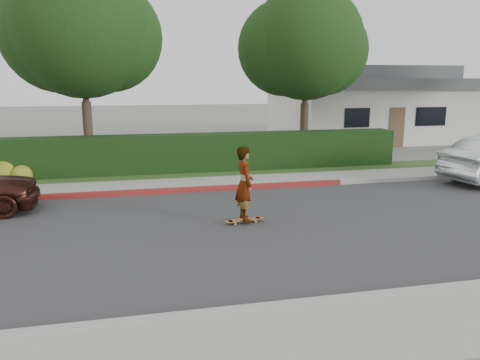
# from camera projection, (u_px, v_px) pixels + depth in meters

# --- Properties ---
(ground) EXTENTS (120.00, 120.00, 0.00)m
(ground) POSITION_uv_depth(u_px,v_px,m) (371.00, 220.00, 11.85)
(ground) COLOR slate
(ground) RESTS_ON ground
(road) EXTENTS (60.00, 8.00, 0.01)m
(road) POSITION_uv_depth(u_px,v_px,m) (371.00, 220.00, 11.85)
(road) COLOR #2D2D30
(road) RESTS_ON ground
(curb_far) EXTENTS (60.00, 0.20, 0.15)m
(curb_far) POSITION_uv_depth(u_px,v_px,m) (312.00, 184.00, 15.75)
(curb_far) COLOR #9E9E99
(curb_far) RESTS_ON ground
(curb_red_section) EXTENTS (12.00, 0.21, 0.15)m
(curb_red_section) POSITION_uv_depth(u_px,v_px,m) (162.00, 191.00, 14.67)
(curb_red_section) COLOR maroon
(curb_red_section) RESTS_ON ground
(sidewalk_far) EXTENTS (60.00, 1.60, 0.12)m
(sidewalk_far) POSITION_uv_depth(u_px,v_px,m) (303.00, 179.00, 16.61)
(sidewalk_far) COLOR gray
(sidewalk_far) RESTS_ON ground
(planting_strip) EXTENTS (60.00, 1.60, 0.10)m
(planting_strip) POSITION_uv_depth(u_px,v_px,m) (288.00, 171.00, 18.14)
(planting_strip) COLOR #2D4C1E
(planting_strip) RESTS_ON ground
(hedge) EXTENTS (15.00, 1.00, 1.50)m
(hedge) POSITION_uv_depth(u_px,v_px,m) (209.00, 153.00, 17.92)
(hedge) COLOR black
(hedge) RESTS_ON ground
(flowering_shrub) EXTENTS (1.40, 1.00, 0.90)m
(flowering_shrub) POSITION_uv_depth(u_px,v_px,m) (10.00, 174.00, 16.05)
(flowering_shrub) COLOR #2D4C19
(flowering_shrub) RESTS_ON ground
(tree_left) EXTENTS (5.99, 5.21, 8.00)m
(tree_left) POSITION_uv_depth(u_px,v_px,m) (82.00, 32.00, 17.43)
(tree_left) COLOR #33261C
(tree_left) RESTS_ON ground
(tree_center) EXTENTS (5.66, 4.84, 7.44)m
(tree_center) POSITION_uv_depth(u_px,v_px,m) (304.00, 46.00, 19.92)
(tree_center) COLOR #33261C
(tree_center) RESTS_ON ground
(house) EXTENTS (10.60, 8.60, 4.30)m
(house) POSITION_uv_depth(u_px,v_px,m) (365.00, 104.00, 28.40)
(house) COLOR beige
(house) RESTS_ON ground
(skateboard) EXTENTS (1.04, 0.36, 0.09)m
(skateboard) POSITION_uv_depth(u_px,v_px,m) (244.00, 220.00, 11.59)
(skateboard) COLOR #BA7333
(skateboard) RESTS_ON ground
(skateboarder) EXTENTS (0.47, 0.68, 1.83)m
(skateboarder) POSITION_uv_depth(u_px,v_px,m) (245.00, 183.00, 11.39)
(skateboarder) COLOR white
(skateboarder) RESTS_ON skateboard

